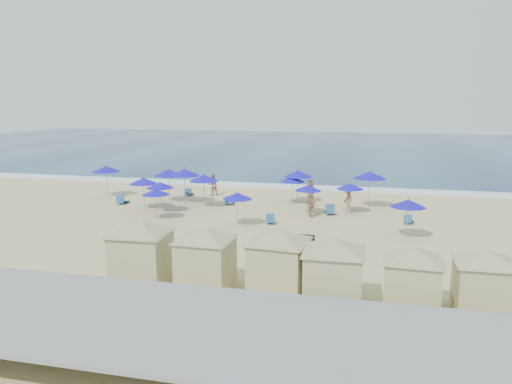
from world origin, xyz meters
TOP-DOWN VIEW (x-y plane):
  - ground at (0.00, 0.00)m, footprint 160.00×160.00m
  - ocean at (0.00, 55.00)m, footprint 160.00×80.00m
  - surf_line at (0.00, 15.50)m, footprint 160.00×2.50m
  - seawall at (0.00, -13.50)m, footprint 160.00×6.10m
  - trash_bin at (2.92, -3.63)m, footprint 0.92×0.92m
  - cabana_0 at (-3.18, -9.43)m, footprint 4.71×4.71m
  - cabana_1 at (-0.36, -9.36)m, footprint 4.48×4.48m
  - cabana_2 at (2.65, -9.19)m, footprint 4.59×4.59m
  - cabana_3 at (4.88, -9.95)m, footprint 4.58×4.58m
  - cabana_4 at (7.72, -9.77)m, footprint 4.23×4.23m
  - cabana_5 at (10.19, -9.52)m, footprint 4.26×4.26m
  - umbrella_0 at (-14.79, 7.81)m, footprint 2.25×2.25m
  - umbrella_1 at (-9.67, 4.01)m, footprint 2.06×2.06m
  - umbrella_2 at (-9.06, 6.95)m, footprint 2.27×2.27m
  - umbrella_3 at (-7.52, 1.36)m, footprint 1.84×1.84m
  - umbrella_4 at (-7.67, 6.74)m, footprint 2.36×2.36m
  - umbrella_5 at (-5.73, 5.64)m, footprint 2.17×2.17m
  - umbrella_6 at (-1.93, 1.04)m, footprint 1.89×1.89m
  - umbrella_7 at (0.25, 8.34)m, footprint 1.89×1.89m
  - umbrella_8 at (1.88, 5.12)m, footprint 1.84×1.84m
  - umbrella_9 at (5.86, 8.41)m, footprint 2.39×2.39m
  - umbrella_10 at (4.59, 6.27)m, footprint 1.87×1.87m
  - umbrella_11 at (8.09, 0.50)m, footprint 2.01×2.01m
  - umbrella_12 at (0.57, 8.96)m, footprint 2.23×2.23m
  - umbrella_13 at (-8.10, 3.33)m, footprint 1.94×1.94m
  - beach_chair_0 at (-12.13, 5.32)m, footprint 0.75×1.42m
  - beach_chair_1 at (-8.46, 9.64)m, footprint 0.70×1.22m
  - beach_chair_2 at (-4.21, 6.97)m, footprint 0.71×1.30m
  - beach_chair_3 at (-0.06, 2.02)m, footprint 0.81×1.33m
  - beach_chair_4 at (3.34, 5.50)m, footprint 0.83×1.47m
  - beach_chair_5 at (8.40, 4.04)m, footprint 0.72×1.21m
  - beachgoer_0 at (-6.61, 10.20)m, footprint 1.09×1.05m
  - beachgoer_1 at (2.21, 4.34)m, footprint 0.90×0.94m
  - beachgoer_2 at (4.47, 6.14)m, footprint 1.08×1.37m
  - beachgoer_3 at (1.54, 9.26)m, footprint 0.66×0.90m

SIDE VIEW (x-z plane):
  - ground at x=0.00m, z-range 0.00..0.00m
  - ocean at x=0.00m, z-range 0.00..0.06m
  - surf_line at x=0.00m, z-range 0.00..0.08m
  - beach_chair_5 at x=8.40m, z-range -0.10..0.53m
  - beach_chair_1 at x=-8.46m, z-range -0.10..0.54m
  - beach_chair_2 at x=-4.21m, z-range -0.10..0.58m
  - beach_chair_3 at x=-0.06m, z-range -0.10..0.58m
  - beach_chair_0 at x=-12.13m, z-range -0.11..0.63m
  - beach_chair_4 at x=3.34m, z-range -0.12..0.65m
  - trash_bin at x=2.92m, z-range 0.00..0.86m
  - seawall at x=0.00m, z-range 0.04..1.26m
  - beachgoer_1 at x=2.21m, z-range 0.00..1.57m
  - beachgoer_3 at x=1.54m, z-range 0.00..1.72m
  - beachgoer_0 at x=-6.61m, z-range 0.00..1.78m
  - beachgoer_2 at x=4.47m, z-range 0.00..1.86m
  - cabana_4 at x=7.72m, z-range 0.19..2.85m
  - cabana_5 at x=10.19m, z-range 0.19..2.86m
  - cabana_1 at x=-0.36m, z-range 0.20..3.01m
  - cabana_3 at x=4.88m, z-range 0.21..3.08m
  - cabana_2 at x=2.65m, z-range 0.21..3.10m
  - cabana_0 at x=-3.18m, z-range 0.21..3.17m
  - umbrella_3 at x=-7.52m, z-range 0.77..2.86m
  - umbrella_8 at x=1.88m, z-range 0.77..2.87m
  - umbrella_10 at x=4.59m, z-range 0.78..2.91m
  - umbrella_7 at x=0.25m, z-range 0.79..2.93m
  - umbrella_6 at x=-1.93m, z-range 0.79..2.93m
  - umbrella_13 at x=-8.10m, z-range 0.81..3.01m
  - umbrella_11 at x=8.09m, z-range 0.84..3.13m
  - umbrella_1 at x=-9.67m, z-range 0.86..3.21m
  - umbrella_5 at x=-5.73m, z-range 0.91..3.38m
  - umbrella_12 at x=0.57m, z-range 0.93..3.47m
  - umbrella_0 at x=-14.79m, z-range 0.94..3.50m
  - umbrella_2 at x=-9.06m, z-range 0.95..3.53m
  - umbrella_4 at x=-7.67m, z-range 0.99..3.68m
  - umbrella_9 at x=5.86m, z-range 1.00..3.72m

